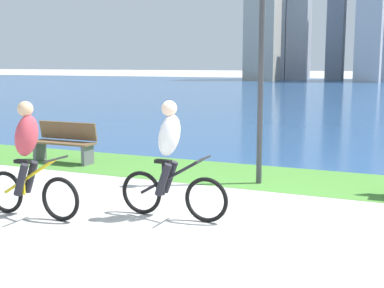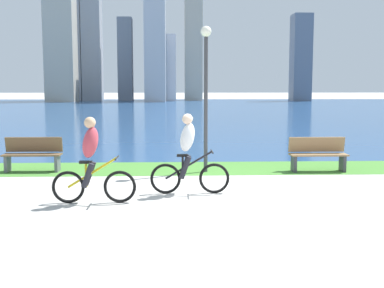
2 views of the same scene
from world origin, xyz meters
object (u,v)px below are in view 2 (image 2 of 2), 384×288
(bench_near_path, at_px, (318,154))
(cyclist_trailing, at_px, (92,160))
(bench_far_along_path, at_px, (33,154))
(lamppost_tall, at_px, (206,77))
(cyclist_lead, at_px, (188,154))

(bench_near_path, bearing_deg, cyclist_trailing, -148.13)
(cyclist_trailing, xyz_separation_m, bench_near_path, (5.38, 3.35, -0.38))
(bench_far_along_path, bearing_deg, lamppost_tall, -3.22)
(cyclist_trailing, relative_size, bench_near_path, 1.11)
(cyclist_lead, distance_m, bench_near_path, 4.38)
(bench_far_along_path, relative_size, lamppost_tall, 0.40)
(bench_near_path, bearing_deg, cyclist_lead, -143.60)
(bench_near_path, distance_m, bench_far_along_path, 7.54)
(cyclist_lead, bearing_deg, cyclist_trailing, -157.94)
(cyclist_lead, xyz_separation_m, lamppost_tall, (0.54, 2.60, 1.64))
(cyclist_lead, xyz_separation_m, bench_near_path, (3.51, 2.59, -0.39))
(bench_near_path, distance_m, lamppost_tall, 3.60)
(bench_far_along_path, distance_m, lamppost_tall, 5.00)
(cyclist_lead, bearing_deg, bench_far_along_path, 144.60)
(cyclist_lead, bearing_deg, lamppost_tall, 78.37)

